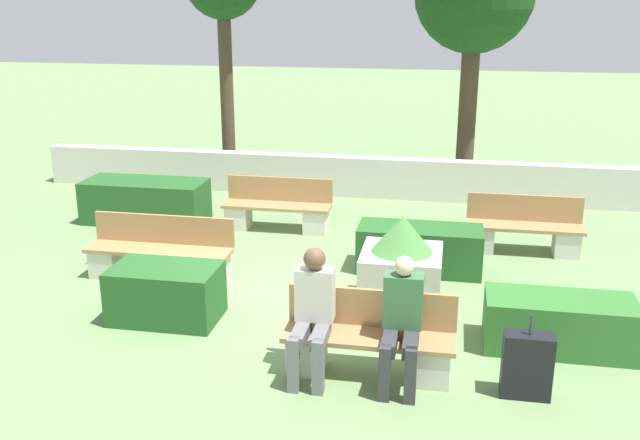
# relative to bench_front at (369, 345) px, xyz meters

# --- Properties ---
(ground_plane) EXTENTS (60.00, 60.00, 0.00)m
(ground_plane) POSITION_rel_bench_front_xyz_m (-1.30, 1.68, -0.31)
(ground_plane) COLOR #6B8956
(perimeter_wall) EXTENTS (11.95, 0.30, 0.76)m
(perimeter_wall) POSITION_rel_bench_front_xyz_m (-1.30, 6.64, 0.07)
(perimeter_wall) COLOR beige
(perimeter_wall) RESTS_ON ground_plane
(bench_front) EXTENTS (1.72, 0.48, 0.83)m
(bench_front) POSITION_rel_bench_front_xyz_m (0.00, 0.00, 0.00)
(bench_front) COLOR #A37A4C
(bench_front) RESTS_ON ground_plane
(bench_left_side) EXTENTS (1.98, 0.48, 0.83)m
(bench_left_side) POSITION_rel_bench_front_xyz_m (-3.08, 2.04, 0.01)
(bench_left_side) COLOR #A37A4C
(bench_left_side) RESTS_ON ground_plane
(bench_right_side) EXTENTS (1.76, 0.49, 0.83)m
(bench_right_side) POSITION_rel_bench_front_xyz_m (-2.03, 4.38, 0.00)
(bench_right_side) COLOR #A37A4C
(bench_right_side) RESTS_ON ground_plane
(bench_back) EXTENTS (1.69, 0.49, 0.83)m
(bench_back) POSITION_rel_bench_front_xyz_m (1.84, 3.98, -0.00)
(bench_back) COLOR #A37A4C
(bench_back) RESTS_ON ground_plane
(person_seated_man) EXTENTS (0.38, 0.64, 1.32)m
(person_seated_man) POSITION_rel_bench_front_xyz_m (-0.55, -0.14, 0.41)
(person_seated_man) COLOR slate
(person_seated_man) RESTS_ON ground_plane
(person_seated_woman) EXTENTS (0.38, 0.64, 1.29)m
(person_seated_woman) POSITION_rel_bench_front_xyz_m (0.33, -0.14, 0.39)
(person_seated_woman) COLOR #333338
(person_seated_woman) RESTS_ON ground_plane
(hedge_block_near_left) EXTENTS (2.04, 0.85, 0.71)m
(hedge_block_near_left) POSITION_rel_bench_front_xyz_m (-4.31, 4.37, 0.04)
(hedge_block_near_left) COLOR #235623
(hedge_block_near_left) RESTS_ON ground_plane
(hedge_block_near_right) EXTENTS (1.70, 0.69, 0.63)m
(hedge_block_near_right) POSITION_rel_bench_front_xyz_m (0.35, 2.96, 0.00)
(hedge_block_near_right) COLOR #235623
(hedge_block_near_right) RESTS_ON ground_plane
(hedge_block_mid_left) EXTENTS (1.25, 0.76, 0.65)m
(hedge_block_mid_left) POSITION_rel_bench_front_xyz_m (-2.50, 0.83, 0.01)
(hedge_block_mid_left) COLOR #235623
(hedge_block_mid_left) RESTS_ON ground_plane
(hedge_block_mid_right) EXTENTS (1.58, 0.69, 0.58)m
(hedge_block_mid_right) POSITION_rel_bench_front_xyz_m (1.95, 0.90, -0.02)
(hedge_block_mid_right) COLOR #33702D
(hedge_block_mid_right) RESTS_ON ground_plane
(planter_corner_right) EXTENTS (0.96, 0.96, 1.18)m
(planter_corner_right) POSITION_rel_bench_front_xyz_m (0.19, 1.66, 0.21)
(planter_corner_right) COLOR beige
(planter_corner_right) RESTS_ON ground_plane
(suitcase) EXTENTS (0.47, 0.22, 0.85)m
(suitcase) POSITION_rel_bench_front_xyz_m (1.52, -0.16, 0.01)
(suitcase) COLOR black
(suitcase) RESTS_ON ground_plane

